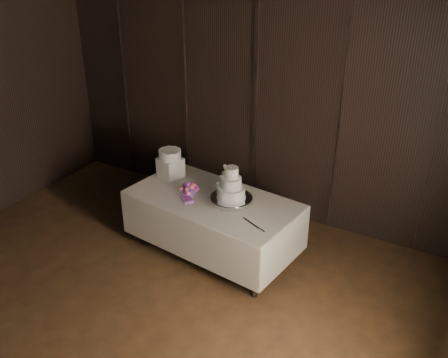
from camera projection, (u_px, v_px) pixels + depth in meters
room at (49, 232)px, 3.79m from camera, size 6.08×7.08×3.08m
display_table at (213, 223)px, 5.94m from camera, size 2.10×1.26×0.76m
cake_stand at (231, 201)px, 5.64m from camera, size 0.55×0.55×0.09m
wedding_cake at (229, 186)px, 5.55m from camera, size 0.35×0.31×0.37m
bouquet at (189, 190)px, 5.83m from camera, size 0.47×0.49×0.19m
box_pedestal at (171, 167)px, 6.23m from camera, size 0.32×0.32×0.25m
small_cake at (170, 154)px, 6.15m from camera, size 0.36×0.36×0.11m
cake_knife at (251, 223)px, 5.29m from camera, size 0.35×0.18×0.01m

